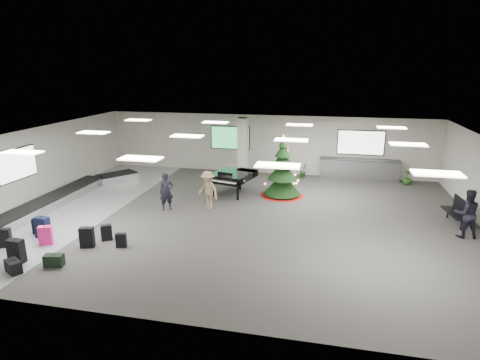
% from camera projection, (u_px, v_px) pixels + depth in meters
% --- Properties ---
extents(ground, '(18.00, 18.00, 0.00)m').
position_uv_depth(ground, '(238.00, 216.00, 15.84)').
color(ground, '#3C3936').
rests_on(ground, ground).
extents(room_envelope, '(18.02, 14.02, 3.21)m').
position_uv_depth(room_envelope, '(232.00, 155.00, 15.92)').
color(room_envelope, '#ABA79C').
rests_on(room_envelope, ground).
extents(baggage_carousel, '(2.28, 9.71, 0.43)m').
position_uv_depth(baggage_carousel, '(61.00, 199.00, 17.32)').
color(baggage_carousel, silver).
rests_on(baggage_carousel, ground).
extents(service_counter, '(4.05, 0.65, 1.08)m').
position_uv_depth(service_counter, '(359.00, 169.00, 20.92)').
color(service_counter, silver).
rests_on(service_counter, ground).
extents(suitcase_0, '(0.49, 0.28, 0.76)m').
position_uv_depth(suitcase_0, '(16.00, 251.00, 12.03)').
color(suitcase_0, black).
rests_on(suitcase_0, ground).
extents(suitcase_1, '(0.49, 0.34, 0.71)m').
position_uv_depth(suitcase_1, '(87.00, 237.00, 13.07)').
color(suitcase_1, black).
rests_on(suitcase_1, ground).
extents(pink_suitcase, '(0.47, 0.37, 0.67)m').
position_uv_depth(pink_suitcase, '(46.00, 235.00, 13.26)').
color(pink_suitcase, '#FF2187').
rests_on(pink_suitcase, ground).
extents(suitcase_3, '(0.41, 0.37, 0.57)m').
position_uv_depth(suitcase_3, '(106.00, 233.00, 13.63)').
color(suitcase_3, black).
rests_on(suitcase_3, ground).
extents(navy_suitcase, '(0.51, 0.33, 0.76)m').
position_uv_depth(navy_suitcase, '(43.00, 227.00, 13.82)').
color(navy_suitcase, black).
rests_on(navy_suitcase, ground).
extents(suitcase_5, '(0.48, 0.38, 0.65)m').
position_uv_depth(suitcase_5, '(4.00, 238.00, 13.08)').
color(suitcase_5, black).
rests_on(suitcase_5, ground).
extents(green_duffel, '(0.59, 0.38, 0.38)m').
position_uv_depth(green_duffel, '(54.00, 260.00, 11.86)').
color(green_duffel, black).
rests_on(green_duffel, ground).
extents(suitcase_7, '(0.36, 0.25, 0.50)m').
position_uv_depth(suitcase_7, '(121.00, 240.00, 13.10)').
color(suitcase_7, black).
rests_on(suitcase_7, ground).
extents(suitcase_8, '(0.43, 0.34, 0.58)m').
position_uv_depth(suitcase_8, '(38.00, 226.00, 14.18)').
color(suitcase_8, black).
rests_on(suitcase_8, ground).
extents(black_duffel, '(0.64, 0.55, 0.39)m').
position_uv_depth(black_duffel, '(13.00, 266.00, 11.50)').
color(black_duffel, black).
rests_on(black_duffel, ground).
extents(christmas_tree, '(1.99, 1.99, 2.84)m').
position_uv_depth(christmas_tree, '(282.00, 175.00, 18.16)').
color(christmas_tree, maroon).
rests_on(christmas_tree, ground).
extents(grand_piano, '(2.06, 2.42, 1.20)m').
position_uv_depth(grand_piano, '(232.00, 176.00, 18.42)').
color(grand_piano, black).
rests_on(grand_piano, ground).
extents(bench, '(0.69, 1.56, 0.96)m').
position_uv_depth(bench, '(459.00, 210.00, 14.96)').
color(bench, black).
rests_on(bench, ground).
extents(traveler_a, '(0.68, 0.62, 1.56)m').
position_uv_depth(traveler_a, '(166.00, 192.00, 16.40)').
color(traveler_a, black).
rests_on(traveler_a, ground).
extents(traveler_b, '(1.20, 1.02, 1.61)m').
position_uv_depth(traveler_b, '(208.00, 190.00, 16.52)').
color(traveler_b, '#957F5C').
rests_on(traveler_b, ground).
extents(traveler_bench, '(0.89, 0.73, 1.72)m').
position_uv_depth(traveler_bench, '(467.00, 214.00, 13.73)').
color(traveler_bench, black).
rests_on(traveler_bench, ground).
extents(potted_plant_left, '(0.49, 0.53, 0.77)m').
position_uv_depth(potted_plant_left, '(303.00, 171.00, 21.28)').
color(potted_plant_left, '#194415').
rests_on(potted_plant_left, ground).
extents(potted_plant_right, '(0.58, 0.58, 0.75)m').
position_uv_depth(potted_plant_right, '(407.00, 177.00, 20.02)').
color(potted_plant_right, '#194415').
rests_on(potted_plant_right, ground).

